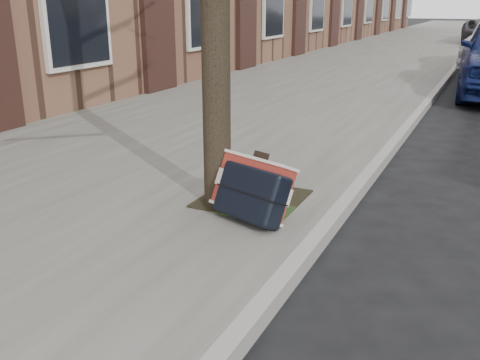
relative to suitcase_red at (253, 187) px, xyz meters
The scene contains 4 objects.
near_sidewalk 14.28m from the suitcase_red, 97.49° to the left, with size 5.00×70.00×0.12m, color slate.
dirt_patch 0.45m from the suitcase_red, 114.57° to the left, with size 0.85×0.85×0.01m, color black.
suitcase_red is the anchor object (origin of this frame).
suitcase_navy 0.11m from the suitcase_red, 70.50° to the right, with size 0.59×0.19×0.42m, color black.
Camera 1 is at (-0.18, -2.85, 1.79)m, focal length 40.00 mm.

